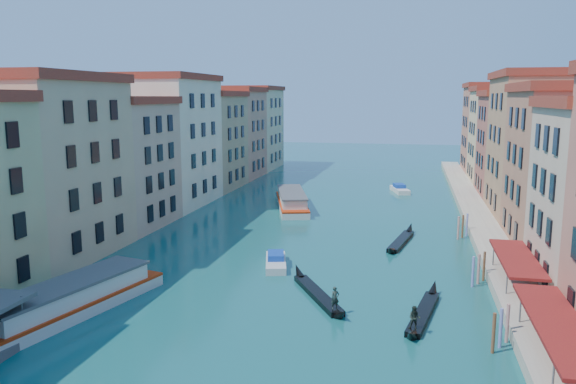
# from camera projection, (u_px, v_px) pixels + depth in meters

# --- Properties ---
(left_bank_palazzos) EXTENTS (12.80, 128.40, 21.00)m
(left_bank_palazzos) POSITION_uv_depth(u_px,v_px,m) (151.00, 149.00, 84.70)
(left_bank_palazzos) COLOR tan
(left_bank_palazzos) RESTS_ON ground
(right_bank_palazzos) EXTENTS (12.80, 128.40, 21.00)m
(right_bank_palazzos) POSITION_uv_depth(u_px,v_px,m) (549.00, 157.00, 73.01)
(right_bank_palazzos) COLOR brown
(right_bank_palazzos) RESTS_ON ground
(quay) EXTENTS (4.00, 140.00, 1.00)m
(quay) POSITION_uv_depth(u_px,v_px,m) (480.00, 223.00, 76.27)
(quay) COLOR #A59885
(quay) RESTS_ON ground
(restaurant_awnings) EXTENTS (3.20, 44.55, 3.12)m
(restaurant_awnings) POSITION_uv_depth(u_px,v_px,m) (561.00, 328.00, 35.40)
(restaurant_awnings) COLOR maroon
(restaurant_awnings) RESTS_ON ground
(mooring_poles_right) EXTENTS (1.44, 54.24, 3.20)m
(mooring_poles_right) POSITION_uv_depth(u_px,v_px,m) (495.00, 315.00, 41.92)
(mooring_poles_right) COLOR brown
(mooring_poles_right) RESTS_ON ground
(vaporetto_near) EXTENTS (8.34, 18.80, 2.73)m
(vaporetto_near) POSITION_uv_depth(u_px,v_px,m) (70.00, 300.00, 45.32)
(vaporetto_near) COLOR silver
(vaporetto_near) RESTS_ON ground
(vaporetto_far) EXTENTS (8.98, 18.38, 2.67)m
(vaporetto_far) POSITION_uv_depth(u_px,v_px,m) (292.00, 200.00, 88.87)
(vaporetto_far) COLOR silver
(vaporetto_far) RESTS_ON ground
(gondola_fore) EXTENTS (7.22, 11.75, 2.58)m
(gondola_fore) POSITION_uv_depth(u_px,v_px,m) (318.00, 292.00, 49.32)
(gondola_fore) COLOR black
(gondola_fore) RESTS_ON ground
(gondola_right) EXTENTS (3.20, 12.39, 2.48)m
(gondola_right) POSITION_uv_depth(u_px,v_px,m) (423.00, 311.00, 44.85)
(gondola_right) COLOR black
(gondola_right) RESTS_ON ground
(gondola_far) EXTENTS (3.41, 12.95, 1.84)m
(gondola_far) POSITION_uv_depth(u_px,v_px,m) (401.00, 240.00, 67.80)
(gondola_far) COLOR black
(gondola_far) RESTS_ON ground
(motorboat_mid) EXTENTS (3.55, 6.76, 1.34)m
(motorboat_mid) POSITION_uv_depth(u_px,v_px,m) (276.00, 261.00, 58.41)
(motorboat_mid) COLOR silver
(motorboat_mid) RESTS_ON ground
(motorboat_far) EXTENTS (3.99, 7.35, 1.45)m
(motorboat_far) POSITION_uv_depth(u_px,v_px,m) (400.00, 189.00, 103.86)
(motorboat_far) COLOR silver
(motorboat_far) RESTS_ON ground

